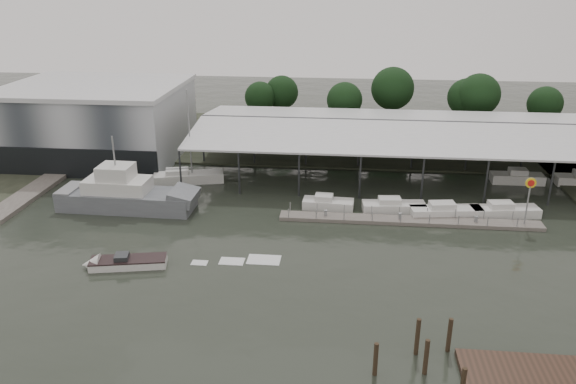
# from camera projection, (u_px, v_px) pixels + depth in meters

# --- Properties ---
(ground) EXTENTS (200.00, 200.00, 0.00)m
(ground) POSITION_uv_depth(u_px,v_px,m) (258.00, 259.00, 52.78)
(ground) COLOR #262B23
(ground) RESTS_ON ground
(land_strip_far) EXTENTS (140.00, 30.00, 0.30)m
(land_strip_far) POSITION_uv_depth(u_px,v_px,m) (297.00, 138.00, 91.69)
(land_strip_far) COLOR #393E2E
(land_strip_far) RESTS_ON ground
(land_strip_west) EXTENTS (20.00, 40.00, 0.30)m
(land_strip_west) POSITION_uv_depth(u_px,v_px,m) (25.00, 152.00, 84.36)
(land_strip_west) COLOR #393E2E
(land_strip_west) RESTS_ON ground
(storage_warehouse) EXTENTS (24.50, 20.50, 10.50)m
(storage_warehouse) POSITION_uv_depth(u_px,v_px,m) (97.00, 120.00, 81.29)
(storage_warehouse) COLOR #A9AEB4
(storage_warehouse) RESTS_ON ground
(covered_boat_shed) EXTENTS (58.24, 24.00, 6.96)m
(covered_boat_shed) POSITION_uv_depth(u_px,v_px,m) (414.00, 126.00, 74.91)
(covered_boat_shed) COLOR silver
(covered_boat_shed) RESTS_ON ground
(trawler_dock) EXTENTS (3.00, 18.00, 0.50)m
(trawler_dock) POSITION_uv_depth(u_px,v_px,m) (32.00, 192.00, 68.52)
(trawler_dock) COLOR slate
(trawler_dock) RESTS_ON ground
(floating_dock) EXTENTS (28.00, 2.00, 1.40)m
(floating_dock) POSITION_uv_depth(u_px,v_px,m) (409.00, 221.00, 60.55)
(floating_dock) COLOR slate
(floating_dock) RESTS_ON ground
(shell_fuel_sign) EXTENTS (1.10, 0.18, 5.55)m
(shell_fuel_sign) POSITION_uv_depth(u_px,v_px,m) (529.00, 193.00, 58.06)
(shell_fuel_sign) COLOR gray
(shell_fuel_sign) RESTS_ON ground
(grey_trawler) EXTENTS (15.91, 4.85, 8.84)m
(grey_trawler) POSITION_uv_depth(u_px,v_px,m) (127.00, 196.00, 63.65)
(grey_trawler) COLOR slate
(grey_trawler) RESTS_ON ground
(white_sailboat) EXTENTS (9.23, 4.71, 12.14)m
(white_sailboat) POSITION_uv_depth(u_px,v_px,m) (188.00, 177.00, 72.23)
(white_sailboat) COLOR silver
(white_sailboat) RESTS_ON ground
(speedboat_underway) EXTENTS (18.39, 5.56, 2.00)m
(speedboat_underway) POSITION_uv_depth(u_px,v_px,m) (122.00, 263.00, 51.30)
(speedboat_underway) COLOR silver
(speedboat_underway) RESTS_ON ground
(moored_cruiser_0) EXTENTS (5.87, 2.55, 1.70)m
(moored_cruiser_0) POSITION_uv_depth(u_px,v_px,m) (328.00, 203.00, 64.05)
(moored_cruiser_0) COLOR silver
(moored_cruiser_0) RESTS_ON ground
(moored_cruiser_1) EXTENTS (7.18, 2.80, 1.70)m
(moored_cruiser_1) POSITION_uv_depth(u_px,v_px,m) (393.00, 206.00, 63.22)
(moored_cruiser_1) COLOR silver
(moored_cruiser_1) RESTS_ON ground
(moored_cruiser_2) EXTENTS (8.09, 3.31, 1.70)m
(moored_cruiser_2) POSITION_uv_depth(u_px,v_px,m) (446.00, 211.00, 61.91)
(moored_cruiser_2) COLOR silver
(moored_cruiser_2) RESTS_ON ground
(moored_cruiser_3) EXTENTS (7.66, 3.20, 1.70)m
(moored_cruiser_3) POSITION_uv_depth(u_px,v_px,m) (504.00, 211.00, 62.05)
(moored_cruiser_3) COLOR silver
(moored_cruiser_3) RESTS_ON ground
(mooring_pilings) EXTENTS (5.62, 7.70, 3.49)m
(mooring_pilings) POSITION_uv_depth(u_px,v_px,m) (427.00, 365.00, 36.91)
(mooring_pilings) COLOR #362A1B
(mooring_pilings) RESTS_ON ground
(horizon_tree_line) EXTENTS (68.08, 11.38, 10.75)m
(horizon_tree_line) POSITION_uv_depth(u_px,v_px,m) (439.00, 97.00, 92.67)
(horizon_tree_line) COLOR #301D15
(horizon_tree_line) RESTS_ON ground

